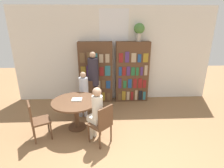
# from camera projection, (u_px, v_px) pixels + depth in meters

# --- Properties ---
(wall_back) EXTENTS (6.40, 0.07, 3.00)m
(wall_back) POSITION_uv_depth(u_px,v_px,m) (114.00, 55.00, 5.68)
(wall_back) COLOR silver
(wall_back) RESTS_ON ground_plane
(bookshelf_left) EXTENTS (1.06, 0.34, 1.96)m
(bookshelf_left) POSITION_uv_depth(u_px,v_px,m) (96.00, 73.00, 5.64)
(bookshelf_left) COLOR brown
(bookshelf_left) RESTS_ON ground_plane
(bookshelf_right) EXTENTS (1.06, 0.34, 1.96)m
(bookshelf_right) POSITION_uv_depth(u_px,v_px,m) (132.00, 72.00, 5.69)
(bookshelf_right) COLOR brown
(bookshelf_right) RESTS_ON ground_plane
(flower_vase) EXTENTS (0.32, 0.32, 0.54)m
(flower_vase) POSITION_uv_depth(u_px,v_px,m) (139.00, 30.00, 5.27)
(flower_vase) COLOR #B7AD9E
(flower_vase) RESTS_ON bookshelf_right
(reading_table) EXTENTS (1.13, 1.13, 0.74)m
(reading_table) POSITION_uv_depth(u_px,v_px,m) (76.00, 106.00, 4.20)
(reading_table) COLOR brown
(reading_table) RESTS_ON ground_plane
(chair_near_camera) EXTENTS (0.54, 0.54, 0.91)m
(chair_near_camera) POSITION_uv_depth(u_px,v_px,m) (36.00, 119.00, 3.81)
(chair_near_camera) COLOR brown
(chair_near_camera) RESTS_ON ground_plane
(chair_left_side) EXTENTS (0.46, 0.46, 0.91)m
(chair_left_side) POSITION_uv_depth(u_px,v_px,m) (85.00, 95.00, 5.08)
(chair_left_side) COLOR brown
(chair_left_side) RESTS_ON ground_plane
(chair_far_side) EXTENTS (0.57, 0.57, 0.91)m
(chair_far_side) POSITION_uv_depth(u_px,v_px,m) (102.00, 123.00, 3.66)
(chair_far_side) COLOR brown
(chair_far_side) RESTS_ON ground_plane
(seated_reader_left) EXTENTS (0.30, 0.38, 1.24)m
(seated_reader_left) POSITION_uv_depth(u_px,v_px,m) (83.00, 91.00, 4.85)
(seated_reader_left) COLOR #B2B7C6
(seated_reader_left) RESTS_ON ground_plane
(seated_reader_right) EXTENTS (0.39, 0.39, 1.26)m
(seated_reader_right) POSITION_uv_depth(u_px,v_px,m) (96.00, 111.00, 3.72)
(seated_reader_right) COLOR silver
(seated_reader_right) RESTS_ON ground_plane
(librarian_standing) EXTENTS (0.31, 0.58, 1.72)m
(librarian_standing) POSITION_uv_depth(u_px,v_px,m) (93.00, 74.00, 5.14)
(librarian_standing) COLOR #28232D
(librarian_standing) RESTS_ON ground_plane
(open_book_on_table) EXTENTS (0.24, 0.18, 0.03)m
(open_book_on_table) POSITION_uv_depth(u_px,v_px,m) (77.00, 100.00, 4.19)
(open_book_on_table) COLOR silver
(open_book_on_table) RESTS_ON reading_table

